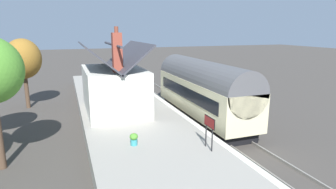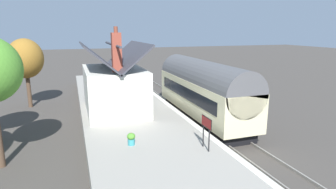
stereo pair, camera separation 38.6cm
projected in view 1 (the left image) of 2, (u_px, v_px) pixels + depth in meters
ground_plane at (181, 114)px, 21.88m from camera, size 160.00×160.00×0.00m
platform at (127, 114)px, 20.37m from camera, size 32.00×6.43×0.94m
platform_edge_coping at (167, 104)px, 21.27m from camera, size 32.00×0.36×0.02m
rail_near at (200, 111)px, 22.40m from camera, size 52.00×0.08×0.14m
rail_far at (183, 113)px, 21.92m from camera, size 52.00×0.08×0.14m
train at (203, 90)px, 20.02m from camera, size 10.97×2.73×4.32m
station_building at (114, 88)px, 19.08m from camera, size 6.49×4.04×5.67m
bench_by_lamp at (119, 82)px, 27.22m from camera, size 1.42×0.50×0.88m
bench_platform_end at (124, 86)px, 25.41m from camera, size 1.42×0.49×0.88m
planter_bench_right at (126, 79)px, 28.84m from camera, size 0.68×0.68×0.90m
planter_edge_far at (134, 139)px, 13.62m from camera, size 0.40×0.40×0.66m
planter_under_sign at (103, 85)px, 27.23m from camera, size 0.96×0.32×0.54m
station_sign_board at (209, 125)px, 13.01m from camera, size 0.96×0.06×1.57m
tree_far_right at (23, 59)px, 22.75m from camera, size 3.13×2.83×5.74m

